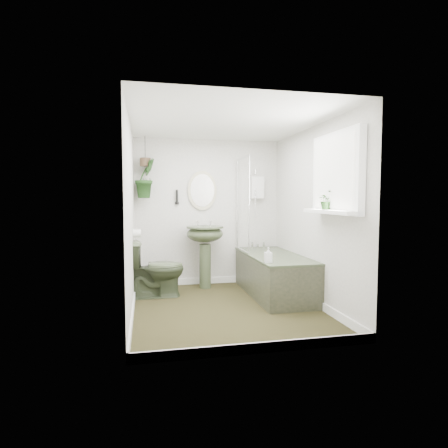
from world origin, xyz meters
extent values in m
cube|color=black|center=(0.00, 0.00, -0.01)|extent=(2.30, 2.80, 0.02)
cube|color=white|center=(0.00, 0.00, 2.31)|extent=(2.30, 2.80, 0.02)
cube|color=silver|center=(0.00, 1.41, 1.15)|extent=(2.30, 0.02, 2.30)
cube|color=silver|center=(0.00, -1.41, 1.15)|extent=(2.30, 0.02, 2.30)
cube|color=silver|center=(-1.16, 0.00, 1.15)|extent=(0.02, 2.80, 2.30)
cube|color=silver|center=(1.16, 0.00, 1.15)|extent=(0.02, 2.80, 2.30)
cube|color=white|center=(0.00, 0.00, 0.05)|extent=(2.30, 2.80, 0.10)
cube|color=white|center=(0.80, 1.34, 1.55)|extent=(0.20, 0.10, 0.35)
ellipsoid|color=beige|center=(-0.09, 1.37, 1.50)|extent=(0.46, 0.03, 0.62)
cylinder|color=black|center=(-0.49, 1.36, 1.40)|extent=(0.04, 0.04, 0.22)
cylinder|color=white|center=(-1.10, 0.70, 0.90)|extent=(0.11, 0.11, 0.11)
cube|color=white|center=(1.09, -0.70, 1.65)|extent=(0.08, 1.00, 0.90)
cube|color=white|center=(1.02, -0.70, 1.23)|extent=(0.18, 1.00, 0.04)
cube|color=white|center=(1.04, -0.70, 1.65)|extent=(0.01, 0.86, 0.76)
imported|color=#3B462E|center=(-0.85, 0.75, 0.40)|extent=(0.78, 0.45, 0.79)
imported|color=black|center=(1.02, -0.60, 1.36)|extent=(0.21, 0.18, 0.22)
imported|color=black|center=(-0.97, 1.25, 1.68)|extent=(0.42, 0.42, 0.60)
imported|color=black|center=(0.51, -0.11, 0.67)|extent=(0.09, 0.09, 0.19)
cylinder|color=#4D3927|center=(-0.97, 1.25, 1.92)|extent=(0.16, 0.16, 0.12)
camera|label=1|loc=(-0.98, -4.50, 1.38)|focal=30.00mm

